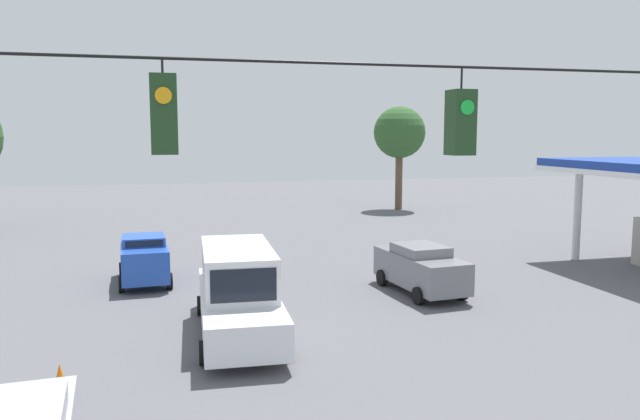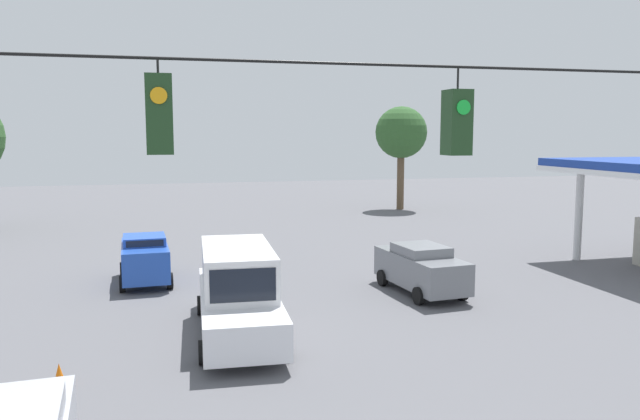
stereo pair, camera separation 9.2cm
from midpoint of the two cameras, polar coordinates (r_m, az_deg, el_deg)
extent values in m
cylinder|color=black|center=(8.99, 12.56, 12.65)|extent=(23.09, 0.04, 0.04)
cube|color=#1E3D1E|center=(8.94, 12.42, 7.81)|extent=(0.32, 0.36, 0.90)
cylinder|color=black|center=(8.97, 12.53, 11.67)|extent=(0.03, 0.03, 0.31)
cylinder|color=green|center=(8.78, 13.03, 9.13)|extent=(0.20, 0.02, 0.20)
cube|color=#1E3D1E|center=(7.97, -14.42, 8.45)|extent=(0.32, 0.36, 0.98)
cylinder|color=black|center=(8.01, -14.55, 12.62)|extent=(0.03, 0.03, 0.19)
cylinder|color=orange|center=(7.79, -14.46, 10.11)|extent=(0.20, 0.02, 0.20)
cube|color=slate|center=(24.04, 9.05, -5.38)|extent=(2.20, 4.71, 1.16)
cube|color=slate|center=(23.89, 9.08, -3.60)|extent=(1.81, 2.15, 0.36)
cube|color=black|center=(24.76, 7.94, -3.21)|extent=(1.41, 0.15, 0.25)
cylinder|color=black|center=(25.85, 9.14, -5.82)|extent=(0.28, 0.66, 0.64)
cylinder|color=black|center=(25.05, 5.58, -6.18)|extent=(0.28, 0.66, 0.64)
cylinder|color=black|center=(23.39, 12.72, -7.27)|extent=(0.28, 0.66, 0.64)
cylinder|color=black|center=(22.50, 8.88, -7.75)|extent=(0.28, 0.66, 0.64)
cube|color=#234CB2|center=(26.22, -15.87, -4.41)|extent=(1.96, 4.13, 1.26)
cube|color=#234CB2|center=(26.07, -15.93, -2.66)|extent=(1.71, 1.86, 0.36)
cube|color=black|center=(25.18, -15.87, -2.99)|extent=(1.42, 0.09, 0.25)
cylinder|color=black|center=(25.06, -17.77, -6.48)|extent=(0.25, 0.65, 0.64)
cylinder|color=black|center=(25.10, -13.70, -6.32)|extent=(0.25, 0.65, 0.64)
cylinder|color=black|center=(27.63, -17.74, -5.23)|extent=(0.25, 0.65, 0.64)
cylinder|color=black|center=(27.67, -14.06, -5.09)|extent=(0.25, 0.65, 0.64)
cube|color=silver|center=(19.10, -7.56, -8.85)|extent=(2.59, 7.18, 1.00)
cube|color=silver|center=(19.16, -7.70, -5.26)|extent=(2.28, 4.63, 1.30)
cube|color=black|center=(16.95, -7.15, -6.87)|extent=(1.77, 0.11, 0.91)
cylinder|color=black|center=(17.02, -10.78, -12.69)|extent=(0.25, 0.65, 0.64)
cylinder|color=black|center=(17.18, -3.18, -12.38)|extent=(0.25, 0.65, 0.64)
cylinder|color=black|center=(21.41, -10.99, -8.56)|extent=(0.25, 0.65, 0.64)
cylinder|color=black|center=(21.54, -5.02, -8.36)|extent=(0.25, 0.65, 0.64)
cone|color=orange|center=(14.77, -24.52, -16.51)|extent=(0.30, 0.30, 0.56)
cone|color=orange|center=(16.64, -22.83, -13.74)|extent=(0.30, 0.30, 0.56)
cylinder|color=silver|center=(32.13, 22.41, -0.26)|extent=(0.36, 0.36, 4.50)
cylinder|color=brown|center=(49.98, 7.17, 2.91)|extent=(0.56, 0.56, 4.99)
sphere|color=#2D5628|center=(49.86, 7.23, 7.06)|extent=(4.07, 4.07, 4.07)
camera|label=1|loc=(0.05, -90.13, -0.02)|focal=35.00mm
camera|label=2|loc=(0.05, 89.87, 0.02)|focal=35.00mm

